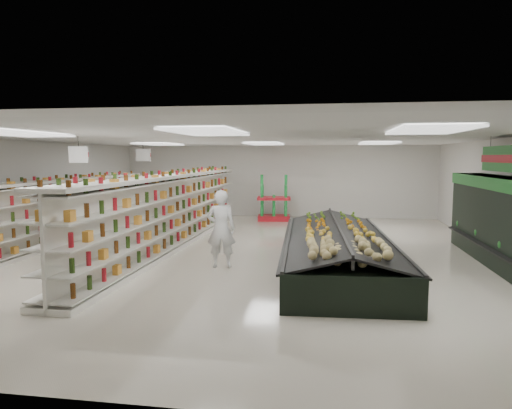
% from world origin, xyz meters
% --- Properties ---
extents(floor, '(16.00, 16.00, 0.00)m').
position_xyz_m(floor, '(0.00, 0.00, 0.00)').
color(floor, beige).
rests_on(floor, ground).
extents(ceiling, '(14.00, 16.00, 0.02)m').
position_xyz_m(ceiling, '(0.00, 0.00, 3.20)').
color(ceiling, white).
rests_on(ceiling, wall_back).
extents(wall_back, '(14.00, 0.02, 3.20)m').
position_xyz_m(wall_back, '(0.00, 8.00, 1.60)').
color(wall_back, silver).
rests_on(wall_back, floor).
extents(wall_front, '(14.00, 0.02, 3.20)m').
position_xyz_m(wall_front, '(0.00, -8.00, 1.60)').
color(wall_front, silver).
rests_on(wall_front, floor).
extents(wall_left, '(0.02, 16.00, 3.20)m').
position_xyz_m(wall_left, '(-7.00, 0.00, 1.60)').
color(wall_left, silver).
rests_on(wall_left, floor).
extents(aisle_sign_near, '(0.52, 0.06, 0.75)m').
position_xyz_m(aisle_sign_near, '(-3.80, -2.00, 2.75)').
color(aisle_sign_near, white).
rests_on(aisle_sign_near, ceiling).
extents(aisle_sign_far, '(0.52, 0.06, 0.75)m').
position_xyz_m(aisle_sign_far, '(-3.80, 2.00, 2.75)').
color(aisle_sign_far, white).
rests_on(aisle_sign_far, ceiling).
extents(hortifruti_banner, '(0.12, 3.20, 0.95)m').
position_xyz_m(hortifruti_banner, '(6.25, -1.50, 2.65)').
color(hortifruti_banner, '#1E7126').
rests_on(hortifruti_banner, ceiling).
extents(gondola_left, '(1.09, 11.59, 2.01)m').
position_xyz_m(gondola_left, '(-5.97, -0.29, 0.92)').
color(gondola_left, white).
rests_on(gondola_left, floor).
extents(gondola_center, '(1.09, 12.54, 2.17)m').
position_xyz_m(gondola_center, '(-2.36, 0.65, 1.00)').
color(gondola_center, white).
rests_on(gondola_center, floor).
extents(produce_island, '(2.94, 7.25, 1.06)m').
position_xyz_m(produce_island, '(2.52, -1.34, 0.48)').
color(produce_island, black).
rests_on(produce_island, floor).
extents(soda_endcap, '(1.48, 1.09, 1.78)m').
position_xyz_m(soda_endcap, '(0.04, 6.65, 0.86)').
color(soda_endcap, '#AC131E').
rests_on(soda_endcap, floor).
extents(shopper_main, '(0.74, 0.53, 1.90)m').
position_xyz_m(shopper_main, '(-0.28, -1.77, 0.95)').
color(shopper_main, white).
rests_on(shopper_main, floor).
extents(shopper_background, '(0.88, 1.00, 1.76)m').
position_xyz_m(shopper_background, '(-3.60, 2.77, 0.88)').
color(shopper_background, tan).
rests_on(shopper_background, floor).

